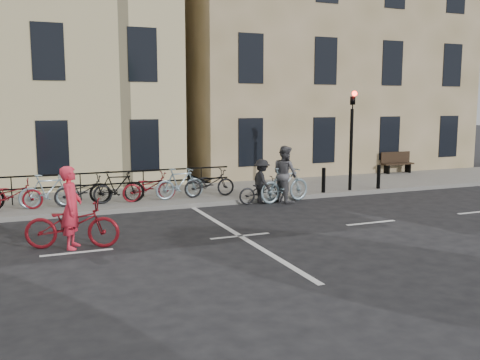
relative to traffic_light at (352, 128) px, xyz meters
name	(u,v)px	position (x,y,z in m)	size (l,w,h in m)	color
ground	(240,236)	(-6.20, -4.34, -2.45)	(120.00, 120.00, 0.00)	black
sidewalk	(59,204)	(-10.20, 1.66, -2.38)	(46.00, 4.00, 0.15)	slate
building_east	(305,49)	(2.80, 8.66, 3.70)	(14.00, 10.00, 12.00)	#98845C
traffic_light	(352,128)	(0.00, 0.00, 0.00)	(0.18, 0.30, 3.90)	black
bollard_east	(324,180)	(-1.20, -0.09, -1.85)	(0.14, 0.14, 0.90)	black
bollard_west	(379,177)	(1.20, -0.09, -1.85)	(0.14, 0.14, 0.90)	black
bench	(397,162)	(4.80, 3.39, -1.78)	(1.60, 0.41, 0.97)	black
parked_bikes	(83,190)	(-9.50, 0.70, -1.81)	(10.40, 1.23, 1.05)	black
cyclist_pink	(72,220)	(-10.24, -3.88, -1.78)	(2.29, 1.37, 1.93)	maroon
cyclist_grey	(285,179)	(-3.00, -0.54, -1.67)	(2.08, 1.07, 1.94)	#829DAA
cyclist_dark	(262,186)	(-3.81, -0.44, -1.86)	(1.71, 0.99, 1.50)	black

